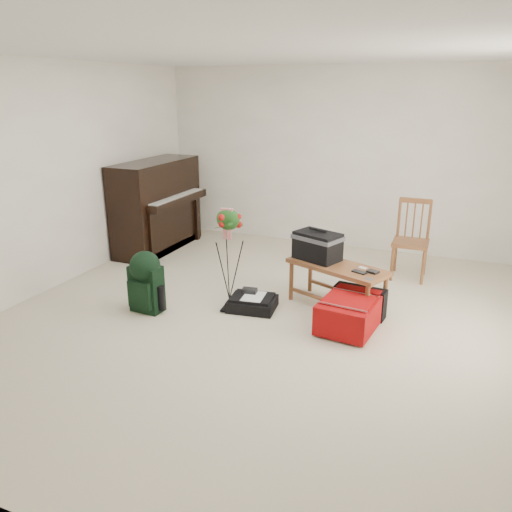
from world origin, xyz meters
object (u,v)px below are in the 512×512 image
at_px(piano, 158,208).
at_px(red_suitcase, 352,309).
at_px(dining_chair, 411,240).
at_px(flower_stand, 229,255).
at_px(green_backpack, 146,279).
at_px(black_duffel, 252,302).
at_px(bench, 321,254).

xyz_separation_m(piano, red_suitcase, (3.09, -1.39, -0.43)).
bearing_deg(dining_chair, flower_stand, -140.35).
height_order(dining_chair, green_backpack, dining_chair).
xyz_separation_m(red_suitcase, black_duffel, (-1.04, -0.02, -0.09)).
bearing_deg(green_backpack, piano, 123.18).
distance_m(bench, red_suitcase, 0.69).
xyz_separation_m(piano, dining_chair, (3.44, 0.19, -0.14)).
bearing_deg(piano, flower_stand, -36.68).
xyz_separation_m(dining_chair, red_suitcase, (-0.35, -1.58, -0.30)).
distance_m(dining_chair, green_backpack, 3.14).
xyz_separation_m(piano, bench, (2.66, -1.03, -0.03)).
bearing_deg(black_duffel, piano, 137.84).
height_order(piano, green_backpack, piano).
bearing_deg(bench, flower_stand, -143.99).
bearing_deg(flower_stand, red_suitcase, -8.94).
bearing_deg(dining_chair, green_backpack, -140.01).
height_order(dining_chair, black_duffel, dining_chair).
height_order(bench, red_suitcase, bench).
xyz_separation_m(piano, green_backpack, (1.07, -1.87, -0.25)).
distance_m(dining_chair, red_suitcase, 1.65).
distance_m(bench, flower_stand, 0.97).
bearing_deg(bench, dining_chair, 78.73).
relative_size(red_suitcase, flower_stand, 0.74).
distance_m(piano, green_backpack, 2.17).
distance_m(dining_chair, flower_stand, 2.26).
xyz_separation_m(red_suitcase, green_backpack, (-2.02, -0.48, 0.19)).
distance_m(black_duffel, green_backpack, 1.12).
bearing_deg(green_backpack, red_suitcase, 16.94).
xyz_separation_m(black_duffel, flower_stand, (-0.33, 0.13, 0.44)).
xyz_separation_m(red_suitcase, flower_stand, (-1.36, 0.11, 0.34)).
height_order(red_suitcase, green_backpack, green_backpack).
xyz_separation_m(bench, flower_stand, (-0.94, -0.25, -0.06)).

